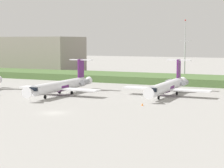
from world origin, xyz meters
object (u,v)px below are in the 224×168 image
(regional_jet_fourth, at_px, (168,86))
(safety_cone_front_marker, at_px, (142,104))
(antenna_mast, at_px, (185,55))
(regional_jet_third, at_px, (62,85))

(regional_jet_fourth, distance_m, safety_cone_front_marker, 18.42)
(antenna_mast, relative_size, safety_cone_front_marker, 39.45)
(regional_jet_fourth, relative_size, antenna_mast, 1.43)
(regional_jet_third, bearing_deg, safety_cone_front_marker, -17.72)
(safety_cone_front_marker, bearing_deg, antenna_mast, 95.21)
(safety_cone_front_marker, bearing_deg, regional_jet_fourth, 88.50)
(antenna_mast, xyz_separation_m, safety_cone_front_marker, (5.39, -59.10, -8.76))
(regional_jet_fourth, distance_m, antenna_mast, 41.76)
(antenna_mast, bearing_deg, regional_jet_third, -111.43)
(regional_jet_third, distance_m, regional_jet_fourth, 27.80)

